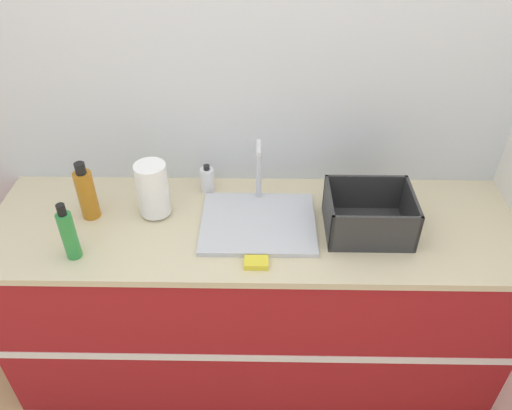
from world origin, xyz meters
TOP-DOWN VIEW (x-y plane):
  - wall_back at (0.00, 0.68)m, footprint 4.58×0.06m
  - counter_cabinet at (0.00, 0.32)m, footprint 2.21×0.67m
  - sink at (0.01, 0.32)m, footprint 0.47×0.39m
  - paper_towel_roll at (-0.42, 0.39)m, footprint 0.13×0.13m
  - dish_rack at (0.45, 0.29)m, footprint 0.34×0.28m
  - bottle_green at (-0.68, 0.12)m, footprint 0.06×0.06m
  - bottle_amber at (-0.69, 0.37)m, footprint 0.07×0.07m
  - soap_dispenser at (-0.21, 0.55)m, footprint 0.06×0.06m
  - sponge at (0.01, 0.08)m, footprint 0.09×0.06m

SIDE VIEW (x-z plane):
  - counter_cabinet at x=0.00m, z-range 0.00..0.90m
  - sponge at x=0.01m, z-range 0.90..0.92m
  - sink at x=0.01m, z-range 0.76..1.07m
  - soap_dispenser at x=-0.21m, z-range 0.89..1.02m
  - dish_rack at x=0.45m, z-range 0.87..1.05m
  - bottle_green at x=-0.68m, z-range 0.88..1.13m
  - bottle_amber at x=-0.69m, z-range 0.88..1.14m
  - paper_towel_roll at x=-0.42m, z-range 0.90..1.14m
  - wall_back at x=0.00m, z-range 0.00..2.60m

